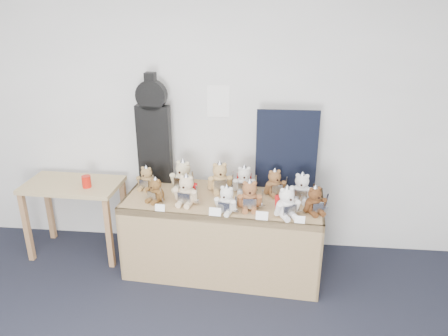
# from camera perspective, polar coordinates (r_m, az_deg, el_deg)

# --- Properties ---
(room_shell) EXTENTS (6.00, 6.00, 6.00)m
(room_shell) POSITION_cam_1_polar(r_m,az_deg,el_deg) (4.09, -0.75, 8.69)
(room_shell) COLOR silver
(room_shell) RESTS_ON floor
(display_table) EXTENTS (1.79, 0.85, 0.72)m
(display_table) POSITION_cam_1_polar(r_m,az_deg,el_deg) (3.88, -0.24, -6.45)
(display_table) COLOR olive
(display_table) RESTS_ON floor
(side_table) EXTENTS (0.91, 0.53, 0.74)m
(side_table) POSITION_cam_1_polar(r_m,az_deg,el_deg) (4.40, -19.01, -3.36)
(side_table) COLOR tan
(side_table) RESTS_ON floor
(guitar_case) EXTENTS (0.32, 0.12, 1.04)m
(guitar_case) POSITION_cam_1_polar(r_m,az_deg,el_deg) (4.09, -9.18, 4.90)
(guitar_case) COLOR black
(guitar_case) RESTS_ON display_table
(navy_board) EXTENTS (0.55, 0.03, 0.74)m
(navy_board) POSITION_cam_1_polar(r_m,az_deg,el_deg) (3.97, 8.17, 2.35)
(navy_board) COLOR black
(navy_board) RESTS_ON display_table
(red_cup) EXTENTS (0.08, 0.08, 0.11)m
(red_cup) POSITION_cam_1_polar(r_m,az_deg,el_deg) (4.20, -17.52, -1.70)
(red_cup) COLOR red
(red_cup) RESTS_ON side_table
(teddy_front_far_left) EXTENTS (0.19, 0.19, 0.24)m
(teddy_front_far_left) POSITION_cam_1_polar(r_m,az_deg,el_deg) (3.82, -8.93, -2.96)
(teddy_front_far_left) COLOR brown
(teddy_front_far_left) RESTS_ON display_table
(teddy_front_left) EXTENTS (0.24, 0.22, 0.29)m
(teddy_front_left) POSITION_cam_1_polar(r_m,az_deg,el_deg) (3.73, -4.92, -3.00)
(teddy_front_left) COLOR beige
(teddy_front_left) RESTS_ON display_table
(teddy_front_centre) EXTENTS (0.21, 0.20, 0.26)m
(teddy_front_centre) POSITION_cam_1_polar(r_m,az_deg,el_deg) (3.58, 0.32, -4.26)
(teddy_front_centre) COLOR silver
(teddy_front_centre) RESTS_ON display_table
(teddy_front_right) EXTENTS (0.24, 0.19, 0.29)m
(teddy_front_right) POSITION_cam_1_polar(r_m,az_deg,el_deg) (3.64, 3.35, -3.71)
(teddy_front_right) COLOR brown
(teddy_front_right) RESTS_ON display_table
(teddy_front_far_right) EXTENTS (0.24, 0.23, 0.29)m
(teddy_front_far_right) POSITION_cam_1_polar(r_m,az_deg,el_deg) (3.55, 8.19, -4.58)
(teddy_front_far_right) COLOR white
(teddy_front_far_right) RESTS_ON display_table
(teddy_front_end) EXTENTS (0.22, 0.21, 0.26)m
(teddy_front_end) POSITION_cam_1_polar(r_m,az_deg,el_deg) (3.65, 11.77, -4.25)
(teddy_front_end) COLOR #56341D
(teddy_front_end) RESTS_ON display_table
(teddy_back_left) EXTENTS (0.26, 0.23, 0.31)m
(teddy_back_left) POSITION_cam_1_polar(r_m,az_deg,el_deg) (4.01, -5.37, -1.10)
(teddy_back_left) COLOR beige
(teddy_back_left) RESTS_ON display_table
(teddy_back_centre_left) EXTENTS (0.26, 0.23, 0.31)m
(teddy_back_centre_left) POSITION_cam_1_polar(r_m,az_deg,el_deg) (3.96, -0.54, -1.33)
(teddy_back_centre_left) COLOR tan
(teddy_back_centre_left) RESTS_ON display_table
(teddy_back_centre_right) EXTENTS (0.23, 0.20, 0.28)m
(teddy_back_centre_right) POSITION_cam_1_polar(r_m,az_deg,el_deg) (3.93, 2.65, -1.69)
(teddy_back_centre_right) COLOR silver
(teddy_back_centre_right) RESTS_ON display_table
(teddy_back_right) EXTENTS (0.22, 0.21, 0.27)m
(teddy_back_right) POSITION_cam_1_polar(r_m,az_deg,el_deg) (3.92, 6.63, -2.01)
(teddy_back_right) COLOR brown
(teddy_back_right) RESTS_ON display_table
(teddy_back_end) EXTENTS (0.23, 0.20, 0.28)m
(teddy_back_end) POSITION_cam_1_polar(r_m,az_deg,el_deg) (3.83, 10.10, -2.65)
(teddy_back_end) COLOR silver
(teddy_back_end) RESTS_ON display_table
(teddy_back_far_left) EXTENTS (0.20, 0.18, 0.24)m
(teddy_back_far_left) POSITION_cam_1_polar(r_m,az_deg,el_deg) (4.07, -10.09, -1.39)
(teddy_back_far_left) COLOR olive
(teddy_back_far_left) RESTS_ON display_table
(entry_card_a) EXTENTS (0.08, 0.02, 0.06)m
(entry_card_a) POSITION_cam_1_polar(r_m,az_deg,el_deg) (3.66, -8.37, -5.17)
(entry_card_a) COLOR white
(entry_card_a) RESTS_ON display_table
(entry_card_b) EXTENTS (0.10, 0.03, 0.07)m
(entry_card_b) POSITION_cam_1_polar(r_m,az_deg,el_deg) (3.55, -1.19, -5.75)
(entry_card_b) COLOR white
(entry_card_b) RESTS_ON display_table
(entry_card_c) EXTENTS (0.10, 0.03, 0.07)m
(entry_card_c) POSITION_cam_1_polar(r_m,az_deg,el_deg) (3.50, 4.97, -6.23)
(entry_card_c) COLOR white
(entry_card_c) RESTS_ON display_table
(entry_card_d) EXTENTS (0.08, 0.02, 0.06)m
(entry_card_d) POSITION_cam_1_polar(r_m,az_deg,el_deg) (3.50, 9.87, -6.66)
(entry_card_d) COLOR white
(entry_card_d) RESTS_ON display_table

